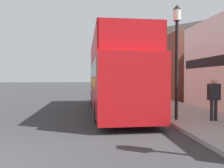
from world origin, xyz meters
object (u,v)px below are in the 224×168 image
(pedestrian_third, at_px, (165,91))
(lamp_post_third, at_px, (122,62))
(pedestrian_second, at_px, (214,95))
(lamp_post_second, at_px, (139,57))
(parked_car_ahead_of_bus, at_px, (114,91))
(tour_bus, at_px, (115,80))
(lamp_post_nearest, at_px, (177,41))

(pedestrian_third, xyz_separation_m, lamp_post_third, (-0.24, 13.31, 2.41))
(pedestrian_second, height_order, lamp_post_second, lamp_post_second)
(lamp_post_second, height_order, lamp_post_third, lamp_post_third)
(parked_car_ahead_of_bus, height_order, lamp_post_third, lamp_post_third)
(tour_bus, xyz_separation_m, pedestrian_second, (3.69, -3.77, -0.61))
(pedestrian_second, bearing_deg, lamp_post_second, 99.02)
(pedestrian_third, distance_m, lamp_post_third, 13.53)
(pedestrian_second, relative_size, lamp_post_third, 0.34)
(pedestrian_third, bearing_deg, pedestrian_second, -64.84)
(tour_bus, bearing_deg, parked_car_ahead_of_bus, 83.17)
(parked_car_ahead_of_bus, bearing_deg, tour_bus, -97.77)
(parked_car_ahead_of_bus, height_order, pedestrian_third, pedestrian_third)
(tour_bus, bearing_deg, pedestrian_third, -27.09)
(lamp_post_third, bearing_deg, lamp_post_second, -88.84)
(tour_bus, relative_size, pedestrian_second, 5.71)
(pedestrian_third, bearing_deg, tour_bus, 154.00)
(pedestrian_third, bearing_deg, parked_car_ahead_of_bus, 102.20)
(lamp_post_second, bearing_deg, parked_car_ahead_of_bus, 122.46)
(lamp_post_third, bearing_deg, pedestrian_third, -88.95)
(pedestrian_third, distance_m, lamp_post_second, 6.02)
(parked_car_ahead_of_bus, bearing_deg, pedestrian_third, -79.83)
(tour_bus, height_order, lamp_post_nearest, lamp_post_nearest)
(tour_bus, xyz_separation_m, lamp_post_third, (2.24, 12.10, 1.84))
(pedestrian_second, height_order, lamp_post_nearest, lamp_post_nearest)
(parked_car_ahead_of_bus, bearing_deg, lamp_post_nearest, -83.62)
(parked_car_ahead_of_bus, xyz_separation_m, pedestrian_third, (1.78, -8.24, 0.54))
(parked_car_ahead_of_bus, distance_m, lamp_post_second, 4.23)
(parked_car_ahead_of_bus, relative_size, lamp_post_second, 0.83)
(tour_bus, distance_m, pedestrian_second, 5.31)
(pedestrian_third, xyz_separation_m, lamp_post_nearest, (-0.24, -2.16, 2.23))
(lamp_post_second, xyz_separation_m, lamp_post_third, (-0.16, 7.74, 0.13))
(parked_car_ahead_of_bus, bearing_deg, lamp_post_third, 71.12)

